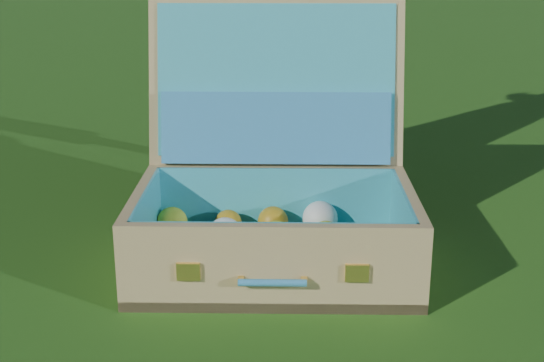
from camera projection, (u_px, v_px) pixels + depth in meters
The scene contains 2 objects.
ground at pixel (191, 297), 1.63m from camera, with size 60.00×60.00×0.00m, color #215114.
suitcase at pixel (271, 187), 1.80m from camera, with size 0.68×0.62×0.60m.
Camera 1 is at (0.09, -1.48, 0.74)m, focal length 50.00 mm.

